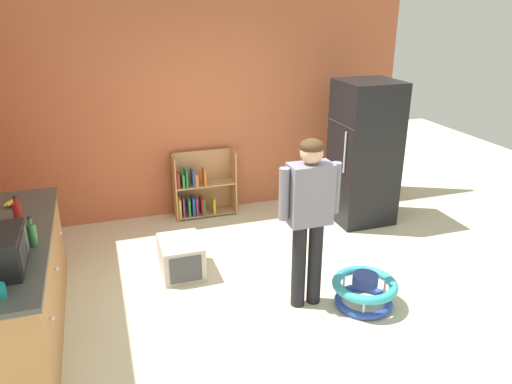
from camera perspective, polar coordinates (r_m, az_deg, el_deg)
name	(u,v)px	position (r m, az deg, el deg)	size (l,w,h in m)	color
ground_plane	(274,297)	(4.83, 2.06, -12.13)	(12.00, 12.00, 0.00)	beige
back_wall	(212,110)	(6.39, -5.10, 9.48)	(5.20, 0.06, 2.70)	#C3633F
kitchen_counter	(18,287)	(4.59, -25.90, -9.85)	(0.65, 2.20, 0.90)	#B87F49
refrigerator	(364,153)	(6.26, 12.45, 4.45)	(0.73, 0.68, 1.78)	black
bookshelf	(200,189)	(6.45, -6.50, 0.33)	(0.80, 0.28, 0.85)	tan
standing_person	(309,210)	(4.31, 6.19, -2.04)	(0.57, 0.22, 1.60)	black
baby_walker	(364,290)	(4.75, 12.46, -11.06)	(0.60, 0.60, 0.32)	#2B48B0
pet_carrier	(181,257)	(5.19, -8.70, -7.46)	(0.42, 0.55, 0.36)	beige
banana_bunch	(12,203)	(5.04, -26.52, -1.13)	(0.15, 0.16, 0.04)	yellow
ketchup_bottle	(17,213)	(4.59, -25.96, -2.16)	(0.07, 0.07, 0.25)	red
green_glass_bottle	(32,234)	(4.14, -24.56, -4.46)	(0.07, 0.07, 0.25)	#33753D
yellow_cup	(26,231)	(4.33, -25.11, -4.17)	(0.08, 0.08, 0.10)	yellow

